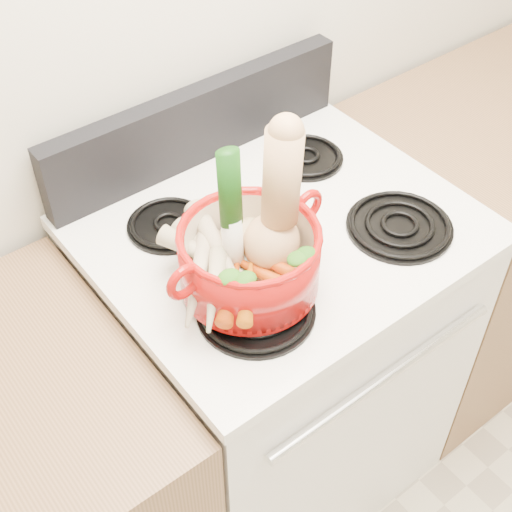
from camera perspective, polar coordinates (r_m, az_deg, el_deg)
wall_back at (r=1.54m, az=-6.39°, el=19.24°), size 3.50×0.02×2.60m
stove_body at (r=1.87m, az=1.61°, el=-8.68°), size 0.76×0.65×0.92m
cooktop at (r=1.51m, az=1.97°, el=2.08°), size 0.78×0.67×0.03m
control_backsplash at (r=1.64m, az=-4.70°, el=10.44°), size 0.76×0.05×0.18m
oven_handle at (r=1.47m, az=10.32°, el=-9.55°), size 0.60×0.02×0.02m
burner_front_left at (r=1.32m, az=-0.01°, el=-4.30°), size 0.22×0.22×0.02m
burner_front_right at (r=1.52m, az=11.42°, el=2.45°), size 0.22×0.22×0.02m
burner_back_left at (r=1.50m, az=-7.04°, el=2.59°), size 0.17×0.17×0.02m
burner_back_right at (r=1.67m, az=4.03°, el=7.97°), size 0.17×0.17×0.02m
dutch_oven at (r=1.31m, az=-0.54°, el=-0.25°), size 0.28×0.28×0.13m
pot_handle_left at (r=1.22m, az=-5.77°, el=-2.07°), size 0.07×0.02×0.07m
pot_handle_right at (r=1.36m, az=4.14°, el=4.01°), size 0.07×0.02×0.07m
squash at (r=1.26m, az=1.31°, el=4.24°), size 0.17×0.16×0.30m
leek at (r=1.25m, az=-1.95°, el=3.44°), size 0.05×0.06×0.28m
ginger at (r=1.38m, az=-1.28°, el=1.66°), size 0.11×0.09×0.05m
parsnip_0 at (r=1.33m, az=-2.98°, el=-0.32°), size 0.07×0.24×0.06m
parsnip_1 at (r=1.29m, az=-4.65°, el=-1.60°), size 0.18×0.18×0.06m
parsnip_2 at (r=1.33m, az=-4.13°, el=0.22°), size 0.12×0.19×0.06m
parsnip_3 at (r=1.26m, az=-3.37°, el=-2.63°), size 0.15×0.15×0.05m
parsnip_4 at (r=1.32m, az=-3.03°, el=0.67°), size 0.09×0.23×0.06m
carrot_0 at (r=1.31m, az=0.23°, el=-1.39°), size 0.08×0.16×0.05m
carrot_1 at (r=1.28m, az=-1.99°, el=-2.80°), size 0.13×0.13×0.05m
carrot_2 at (r=1.31m, az=1.38°, el=-0.75°), size 0.08×0.17×0.05m
carrot_3 at (r=1.26m, az=-0.65°, el=-3.04°), size 0.12×0.12×0.04m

